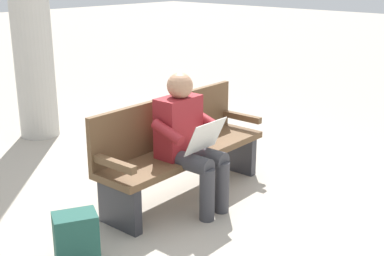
{
  "coord_description": "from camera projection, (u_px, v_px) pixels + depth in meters",
  "views": [
    {
      "loc": [
        3.16,
        3.02,
        2.02
      ],
      "look_at": [
        0.07,
        0.15,
        0.7
      ],
      "focal_mm": 48.46,
      "sensor_mm": 36.0,
      "label": 1
    }
  ],
  "objects": [
    {
      "name": "person_seated",
      "position": [
        188.0,
        138.0,
        4.38
      ],
      "size": [
        0.58,
        0.59,
        1.18
      ],
      "rotation": [
        0.0,
        0.0,
        0.04
      ],
      "color": "maroon",
      "rests_on": "ground"
    },
    {
      "name": "backpack",
      "position": [
        76.0,
        238.0,
        3.65
      ],
      "size": [
        0.36,
        0.34,
        0.38
      ],
      "rotation": [
        0.0,
        0.0,
        2.68
      ],
      "color": "#1E4C42",
      "rests_on": "ground"
    },
    {
      "name": "ground_plane",
      "position": [
        185.0,
        195.0,
        4.77
      ],
      "size": [
        40.0,
        40.0,
        0.0
      ],
      "primitive_type": "plane",
      "color": "#A89E8E"
    },
    {
      "name": "bench_near",
      "position": [
        179.0,
        147.0,
        4.68
      ],
      "size": [
        1.82,
        0.56,
        0.9
      ],
      "rotation": [
        0.0,
        0.0,
        0.04
      ],
      "color": "brown",
      "rests_on": "ground"
    }
  ]
}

